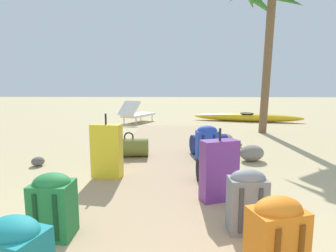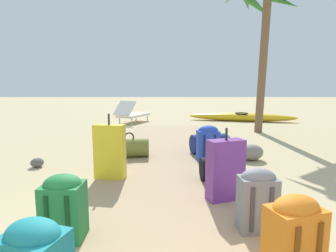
# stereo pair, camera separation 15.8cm
# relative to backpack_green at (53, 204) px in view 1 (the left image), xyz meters

# --- Properties ---
(ground_plane) EXTENTS (60.00, 60.00, 0.00)m
(ground_plane) POSITION_rel_backpack_green_xyz_m (0.78, 1.69, -0.35)
(ground_plane) COLOR tan
(boardwalk) EXTENTS (1.80, 7.45, 0.08)m
(boardwalk) POSITION_rel_backpack_green_xyz_m (0.78, 2.43, -0.31)
(boardwalk) COLOR tan
(boardwalk) RESTS_ON ground
(backpack_green) EXTENTS (0.30, 0.27, 0.51)m
(backpack_green) POSITION_rel_backpack_green_xyz_m (0.00, 0.00, 0.00)
(backpack_green) COLOR #237538
(backpack_green) RESTS_ON boardwalk
(backpack_blue) EXTENTS (0.35, 0.27, 0.57)m
(backpack_blue) POSITION_rel_backpack_green_xyz_m (1.42, 2.21, 0.03)
(backpack_blue) COLOR #2847B7
(backpack_blue) RESTS_ON boardwalk
(duffel_bag_olive) EXTENTS (0.67, 0.35, 0.42)m
(duffel_bag_olive) POSITION_rel_backpack_green_xyz_m (0.15, 2.46, -0.11)
(duffel_bag_olive) COLOR olive
(duffel_bag_olive) RESTS_ON boardwalk
(backpack_orange) EXTENTS (0.35, 0.29, 0.55)m
(backpack_orange) POSITION_rel_backpack_green_xyz_m (1.52, -0.49, 0.02)
(backpack_orange) COLOR orange
(backpack_orange) RESTS_ON boardwalk
(duffel_bag_black) EXTENTS (0.48, 0.31, 0.40)m
(duffel_bag_black) POSITION_rel_backpack_green_xyz_m (1.44, 1.33, -0.12)
(duffel_bag_black) COLOR black
(duffel_bag_black) RESTS_ON boardwalk
(suitcase_purple) EXTENTS (0.41, 0.29, 0.75)m
(suitcase_purple) POSITION_rel_backpack_green_xyz_m (1.38, 0.74, 0.05)
(suitcase_purple) COLOR #6B2D84
(suitcase_purple) RESTS_ON boardwalk
(backpack_grey) EXTENTS (0.30, 0.22, 0.52)m
(backpack_grey) POSITION_rel_backpack_green_xyz_m (1.51, 0.12, 0.00)
(backpack_grey) COLOR slate
(backpack_grey) RESTS_ON boardwalk
(duffel_bag_navy) EXTENTS (0.68, 0.47, 0.45)m
(duffel_bag_navy) POSITION_rel_backpack_green_xyz_m (1.51, 2.73, -0.10)
(duffel_bag_navy) COLOR navy
(duffel_bag_navy) RESTS_ON boardwalk
(suitcase_yellow) EXTENTS (0.40, 0.22, 0.83)m
(suitcase_yellow) POSITION_rel_backpack_green_xyz_m (0.05, 1.41, 0.08)
(suitcase_yellow) COLOR gold
(suitcase_yellow) RESTS_ON boardwalk
(palm_tree_far_right) EXTENTS (2.34, 2.25, 4.15)m
(palm_tree_far_right) POSITION_rel_backpack_green_xyz_m (3.36, 5.32, 3.07)
(palm_tree_far_right) COLOR brown
(palm_tree_far_right) RESTS_ON ground
(lounge_chair) EXTENTS (1.16, 1.67, 0.77)m
(lounge_chair) POSITION_rel_backpack_green_xyz_m (-0.46, 7.36, -0.02)
(lounge_chair) COLOR white
(lounge_chair) RESTS_ON ground
(kayak) EXTENTS (3.86, 1.43, 0.31)m
(kayak) POSITION_rel_backpack_green_xyz_m (3.48, 7.88, -0.20)
(kayak) COLOR gold
(kayak) RESTS_ON ground
(rock_right_near) EXTENTS (0.50, 0.44, 0.27)m
(rock_right_near) POSITION_rel_backpack_green_xyz_m (2.21, 2.54, -0.21)
(rock_right_near) COLOR gray
(rock_right_near) RESTS_ON ground
(rock_right_mid) EXTENTS (0.23, 0.24, 0.10)m
(rock_right_mid) POSITION_rel_backpack_green_xyz_m (2.22, 3.61, -0.30)
(rock_right_mid) COLOR slate
(rock_right_mid) RESTS_ON ground
(rock_left_mid) EXTENTS (0.23, 0.24, 0.14)m
(rock_left_mid) POSITION_rel_backpack_green_xyz_m (-1.24, 2.13, -0.28)
(rock_left_mid) COLOR #5B5651
(rock_left_mid) RESTS_ON ground
(rock_right_far) EXTENTS (0.44, 0.51, 0.22)m
(rock_right_far) POSITION_rel_backpack_green_xyz_m (2.02, 3.90, -0.24)
(rock_right_far) COLOR gray
(rock_right_far) RESTS_ON ground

